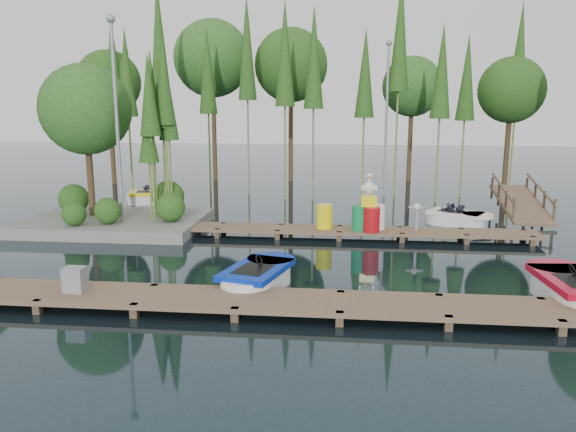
# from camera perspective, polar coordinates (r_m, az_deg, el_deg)

# --- Properties ---
(ground_plane) EXTENTS (90.00, 90.00, 0.00)m
(ground_plane) POSITION_cam_1_polar(r_m,az_deg,el_deg) (16.63, -1.90, -4.02)
(ground_plane) COLOR #1B2B33
(near_dock) EXTENTS (18.00, 1.50, 0.50)m
(near_dock) POSITION_cam_1_polar(r_m,az_deg,el_deg) (12.32, -4.84, -8.52)
(near_dock) COLOR brown
(near_dock) RESTS_ON ground
(far_dock) EXTENTS (15.00, 1.20, 0.50)m
(far_dock) POSITION_cam_1_polar(r_m,az_deg,el_deg) (18.88, 2.15, -1.42)
(far_dock) COLOR brown
(far_dock) RESTS_ON ground
(island) EXTENTS (6.20, 4.20, 6.75)m
(island) POSITION_cam_1_polar(r_m,az_deg,el_deg) (21.01, -18.08, 7.48)
(island) COLOR slate
(island) RESTS_ON ground
(tree_screen) EXTENTS (34.42, 18.53, 10.31)m
(tree_screen) POSITION_cam_1_polar(r_m,az_deg,el_deg) (26.86, -3.21, 15.03)
(tree_screen) COLOR #46331E
(tree_screen) RESTS_ON ground
(lamp_island) EXTENTS (0.30, 0.30, 7.25)m
(lamp_island) POSITION_cam_1_polar(r_m,az_deg,el_deg) (19.93, -17.07, 10.46)
(lamp_island) COLOR gray
(lamp_island) RESTS_ON ground
(lamp_rear) EXTENTS (0.30, 0.30, 7.25)m
(lamp_rear) POSITION_cam_1_polar(r_m,az_deg,el_deg) (26.92, 10.01, 10.92)
(lamp_rear) COLOR gray
(lamp_rear) RESTS_ON ground
(ramp) EXTENTS (1.50, 3.94, 1.49)m
(ramp) POSITION_cam_1_polar(r_m,az_deg,el_deg) (23.68, 22.57, 1.22)
(ramp) COLOR brown
(ramp) RESTS_ON ground
(boat_blue) EXTENTS (1.87, 2.91, 0.90)m
(boat_blue) POSITION_cam_1_polar(r_m,az_deg,el_deg) (13.66, -3.10, -6.35)
(boat_blue) COLOR white
(boat_blue) RESTS_ON ground
(boat_red) EXTENTS (1.54, 3.01, 0.98)m
(boat_red) POSITION_cam_1_polar(r_m,az_deg,el_deg) (14.22, 26.91, -6.80)
(boat_red) COLOR white
(boat_red) RESTS_ON ground
(boat_yellow_far) EXTENTS (2.77, 1.86, 1.27)m
(boat_yellow_far) POSITION_cam_1_polar(r_m,az_deg,el_deg) (25.87, -13.51, 1.87)
(boat_yellow_far) COLOR white
(boat_yellow_far) RESTS_ON ground
(boat_white_far) EXTENTS (2.66, 2.14, 1.15)m
(boat_white_far) POSITION_cam_1_polar(r_m,az_deg,el_deg) (21.52, 16.79, -0.23)
(boat_white_far) COLOR white
(boat_white_far) RESTS_ON ground
(utility_cabinet) EXTENTS (0.45, 0.38, 0.55)m
(utility_cabinet) POSITION_cam_1_polar(r_m,az_deg,el_deg) (13.41, -20.84, -6.05)
(utility_cabinet) COLOR gray
(utility_cabinet) RESTS_ON near_dock
(yellow_barrel) EXTENTS (0.53, 0.53, 0.80)m
(yellow_barrel) POSITION_cam_1_polar(r_m,az_deg,el_deg) (18.76, 3.72, -0.06)
(yellow_barrel) COLOR #FFE90D
(yellow_barrel) RESTS_ON far_dock
(drum_cluster) EXTENTS (1.09, 1.00, 1.88)m
(drum_cluster) POSITION_cam_1_polar(r_m,az_deg,el_deg) (18.58, 8.26, 0.22)
(drum_cluster) COLOR #0E803E
(drum_cluster) RESTS_ON far_dock
(seagull_post) EXTENTS (0.56, 0.30, 0.89)m
(seagull_post) POSITION_cam_1_polar(r_m,az_deg,el_deg) (18.84, 12.97, 0.36)
(seagull_post) COLOR gray
(seagull_post) RESTS_ON far_dock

